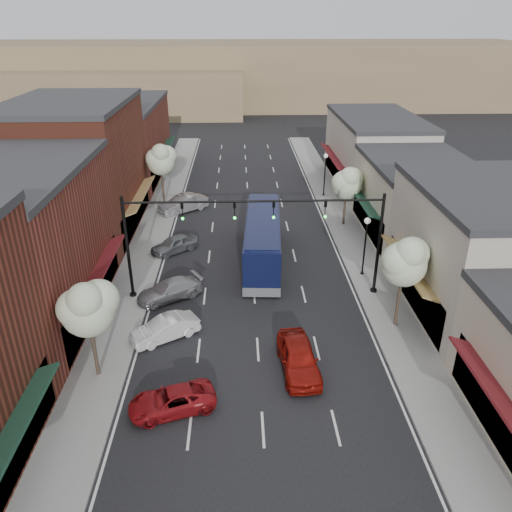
{
  "coord_description": "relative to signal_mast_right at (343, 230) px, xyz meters",
  "views": [
    {
      "loc": [
        -0.91,
        -20.79,
        16.78
      ],
      "look_at": [
        0.17,
        9.44,
        2.2
      ],
      "focal_mm": 35.0,
      "sensor_mm": 36.0,
      "label": 1
    }
  ],
  "objects": [
    {
      "name": "parked_car_d",
      "position": [
        -11.66,
        7.03,
        -3.97
      ],
      "size": [
        3.94,
        3.62,
        1.3
      ],
      "primitive_type": "imported",
      "rotation": [
        0.0,
        0.0,
        -0.88
      ],
      "color": "slate",
      "rests_on": "ground"
    },
    {
      "name": "signal_mast_left",
      "position": [
        -11.24,
        0.0,
        0.0
      ],
      "size": [
        8.22,
        0.46,
        7.0
      ],
      "color": "black",
      "rests_on": "ground"
    },
    {
      "name": "sidewalk_right",
      "position": [
        2.78,
        10.5,
        -4.55
      ],
      "size": [
        2.8,
        73.0,
        0.15
      ],
      "primitive_type": "cube",
      "color": "gray",
      "rests_on": "ground"
    },
    {
      "name": "coach_bus",
      "position": [
        -4.82,
        5.11,
        -2.8
      ],
      "size": [
        3.18,
        11.56,
        3.5
      ],
      "rotation": [
        0.0,
        0.0,
        -0.06
      ],
      "color": "#0C1233",
      "rests_on": "ground"
    },
    {
      "name": "parked_car_a",
      "position": [
        -9.82,
        -10.61,
        -4.06
      ],
      "size": [
        4.44,
        2.98,
        1.13
      ],
      "primitive_type": "imported",
      "rotation": [
        0.0,
        0.0,
        -1.27
      ],
      "color": "maroon",
      "rests_on": "ground"
    },
    {
      "name": "lamp_post_near",
      "position": [
        2.18,
        2.5,
        -1.62
      ],
      "size": [
        0.44,
        0.44,
        4.44
      ],
      "color": "black",
      "rests_on": "ground"
    },
    {
      "name": "curb_right",
      "position": [
        1.38,
        10.5,
        -4.55
      ],
      "size": [
        0.25,
        73.0,
        0.17
      ],
      "primitive_type": "cube",
      "color": "gray",
      "rests_on": "ground"
    },
    {
      "name": "lamp_post_far",
      "position": [
        2.18,
        20.0,
        -1.62
      ],
      "size": [
        0.44,
        0.44,
        4.44
      ],
      "color": "black",
      "rests_on": "ground"
    },
    {
      "name": "curb_left",
      "position": [
        -12.62,
        10.5,
        -4.55
      ],
      "size": [
        0.25,
        73.0,
        0.17
      ],
      "primitive_type": "cube",
      "color": "gray",
      "rests_on": "ground"
    },
    {
      "name": "bldg_left_midnear",
      "position": [
        -19.85,
        -2.0,
        0.03
      ],
      "size": [
        10.14,
        14.1,
        9.4
      ],
      "color": "brown",
      "rests_on": "ground"
    },
    {
      "name": "tree_right_near",
      "position": [
        2.73,
        -4.05,
        -0.17
      ],
      "size": [
        2.85,
        2.65,
        5.95
      ],
      "color": "#47382B",
      "rests_on": "ground"
    },
    {
      "name": "tree_left_near",
      "position": [
        -13.87,
        -8.05,
        -0.4
      ],
      "size": [
        2.85,
        2.65,
        5.69
      ],
      "color": "#47382B",
      "rests_on": "ground"
    },
    {
      "name": "signal_mast_right",
      "position": [
        0.0,
        0.0,
        0.0
      ],
      "size": [
        8.22,
        0.46,
        7.0
      ],
      "color": "black",
      "rests_on": "ground"
    },
    {
      "name": "bldg_right_midfar",
      "position": [
        8.08,
        10.0,
        -1.46
      ],
      "size": [
        9.14,
        12.1,
        6.4
      ],
      "color": "beige",
      "rests_on": "ground"
    },
    {
      "name": "red_hatchback",
      "position": [
        -3.58,
        -7.85,
        -3.83
      ],
      "size": [
        2.21,
        4.77,
        1.58
      ],
      "primitive_type": "imported",
      "rotation": [
        0.0,
        0.0,
        0.08
      ],
      "color": "maroon",
      "rests_on": "ground"
    },
    {
      "name": "bldg_left_midfar",
      "position": [
        -19.86,
        12.0,
        0.78
      ],
      "size": [
        10.14,
        14.1,
        10.9
      ],
      "color": "maroon",
      "rests_on": "ground"
    },
    {
      "name": "sidewalk_left",
      "position": [
        -14.02,
        10.5,
        -4.55
      ],
      "size": [
        2.8,
        73.0,
        0.15
      ],
      "primitive_type": "cube",
      "color": "gray",
      "rests_on": "ground"
    },
    {
      "name": "bldg_right_midnear",
      "position": [
        8.1,
        -2.0,
        -0.72
      ],
      "size": [
        9.14,
        12.1,
        7.9
      ],
      "color": "#BAAF9F",
      "rests_on": "ground"
    },
    {
      "name": "parked_car_c",
      "position": [
        -11.17,
        -0.24,
        -3.99
      ],
      "size": [
        4.66,
        3.78,
        1.27
      ],
      "primitive_type": "imported",
      "rotation": [
        0.0,
        0.0,
        -1.03
      ],
      "color": "#949499",
      "rests_on": "ground"
    },
    {
      "name": "hill_far",
      "position": [
        -5.62,
        82.0,
        1.38
      ],
      "size": [
        120.0,
        30.0,
        12.0
      ],
      "primitive_type": "cube",
      "color": "#7A6647",
      "rests_on": "ground"
    },
    {
      "name": "ground",
      "position": [
        -5.62,
        -8.0,
        -4.62
      ],
      "size": [
        160.0,
        160.0,
        0.0
      ],
      "primitive_type": "plane",
      "color": "black",
      "rests_on": "ground"
    },
    {
      "name": "hill_near",
      "position": [
        -30.62,
        70.0,
        -0.62
      ],
      "size": [
        50.0,
        20.0,
        8.0
      ],
      "primitive_type": "cube",
      "color": "#7A6647",
      "rests_on": "ground"
    },
    {
      "name": "tree_left_far",
      "position": [
        -13.87,
        17.95,
        -0.02
      ],
      "size": [
        2.85,
        2.65,
        6.13
      ],
      "color": "#47382B",
      "rests_on": "ground"
    },
    {
      "name": "tree_right_far",
      "position": [
        2.73,
        11.95,
        -0.63
      ],
      "size": [
        2.85,
        2.65,
        5.43
      ],
      "color": "#47382B",
      "rests_on": "ground"
    },
    {
      "name": "parked_car_e",
      "position": [
        -11.82,
        16.02,
        -3.83
      ],
      "size": [
        4.81,
        4.25,
        1.58
      ],
      "primitive_type": "imported",
      "rotation": [
        0.0,
        0.0,
        -0.91
      ],
      "color": "#9D9DA2",
      "rests_on": "ground"
    },
    {
      "name": "bldg_right_far",
      "position": [
        8.09,
        24.0,
        -0.96
      ],
      "size": [
        9.14,
        16.1,
        7.4
      ],
      "color": "#BAAF9F",
      "rests_on": "ground"
    },
    {
      "name": "parked_car_b",
      "position": [
        -10.89,
        -4.74,
        -3.98
      ],
      "size": [
        4.07,
        3.2,
        1.29
      ],
      "primitive_type": "imported",
      "rotation": [
        0.0,
        0.0,
        -1.03
      ],
      "color": "silver",
      "rests_on": "ground"
    },
    {
      "name": "bldg_left_far",
      "position": [
        -19.84,
        28.0,
        -0.46
      ],
      "size": [
        10.14,
        18.1,
        8.4
      ],
      "color": "brown",
      "rests_on": "ground"
    }
  ]
}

